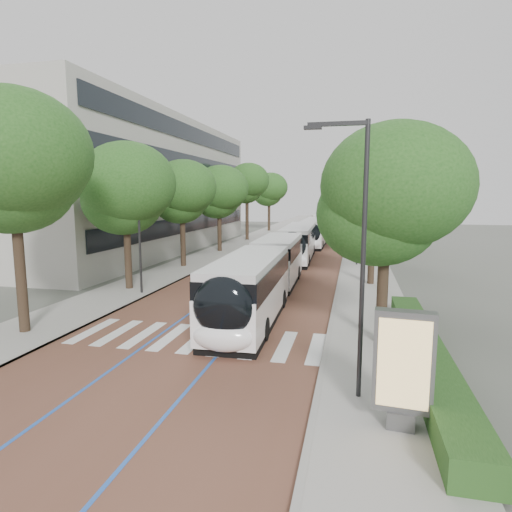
{
  "coord_description": "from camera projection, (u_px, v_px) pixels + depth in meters",
  "views": [
    {
      "loc": [
        6.53,
        -15.42,
        6.07
      ],
      "look_at": [
        0.77,
        9.51,
        2.4
      ],
      "focal_mm": 30.0,
      "sensor_mm": 36.0,
      "label": 1
    }
  ],
  "objects": [
    {
      "name": "bus_queued_1",
      "position": [
        315.0,
        232.0,
        51.1
      ],
      "size": [
        2.59,
        12.41,
        3.2
      ],
      "rotation": [
        0.0,
        0.0,
        -0.0
      ],
      "color": "white",
      "rests_on": "ground"
    },
    {
      "name": "bus_queued_0",
      "position": [
        298.0,
        243.0,
        39.78
      ],
      "size": [
        2.98,
        12.48,
        3.2
      ],
      "rotation": [
        0.0,
        0.0,
        0.04
      ],
      "color": "white",
      "rests_on": "ground"
    },
    {
      "name": "ad_panel",
      "position": [
        403.0,
        367.0,
        10.83
      ],
      "size": [
        1.52,
        0.63,
        3.09
      ],
      "rotation": [
        0.0,
        0.0,
        -0.08
      ],
      "color": "#59595B",
      "rests_on": "sidewalk_right"
    },
    {
      "name": "hedge",
      "position": [
        425.0,
        353.0,
        15.09
      ],
      "size": [
        1.2,
        14.0,
        0.8
      ],
      "primitive_type": "cube",
      "color": "#1A3F16",
      "rests_on": "sidewalk_right"
    },
    {
      "name": "lane_line_right",
      "position": [
        315.0,
        242.0,
        55.41
      ],
      "size": [
        0.12,
        126.0,
        0.01
      ],
      "primitive_type": "cube",
      "color": "#2454B4",
      "rests_on": "road"
    },
    {
      "name": "lamp_post_left",
      "position": [
        139.0,
        228.0,
        25.68
      ],
      "size": [
        0.14,
        0.14,
        8.0
      ],
      "primitive_type": "cylinder",
      "color": "#28282A",
      "rests_on": "sidewalk_left"
    },
    {
      "name": "streetlight_near",
      "position": [
        357.0,
        239.0,
        12.14
      ],
      "size": [
        1.82,
        0.2,
        8.0
      ],
      "color": "#28282A",
      "rests_on": "sidewalk_right"
    },
    {
      "name": "kerb_right",
      "position": [
        347.0,
        242.0,
        54.51
      ],
      "size": [
        0.2,
        140.0,
        0.14
      ],
      "primitive_type": "cube",
      "color": "gray",
      "rests_on": "ground"
    },
    {
      "name": "lane_line_left",
      "position": [
        291.0,
        241.0,
        56.12
      ],
      "size": [
        0.12,
        126.0,
        0.01
      ],
      "primitive_type": "cube",
      "color": "#2454B4",
      "rests_on": "road"
    },
    {
      "name": "trees_right",
      "position": [
        370.0,
        196.0,
        34.58
      ],
      "size": [
        5.86,
        47.48,
        8.86
      ],
      "color": "black",
      "rests_on": "ground"
    },
    {
      "name": "lead_bus",
      "position": [
        264.0,
        275.0,
        23.86
      ],
      "size": [
        3.05,
        18.46,
        3.2
      ],
      "rotation": [
        0.0,
        0.0,
        0.03
      ],
      "color": "black",
      "rests_on": "ground"
    },
    {
      "name": "zebra_crossing",
      "position": [
        198.0,
        339.0,
        18.11
      ],
      "size": [
        10.55,
        3.6,
        0.01
      ],
      "color": "silver",
      "rests_on": "ground"
    },
    {
      "name": "sidewalk_right",
      "position": [
        362.0,
        243.0,
        54.09
      ],
      "size": [
        4.0,
        140.0,
        0.12
      ],
      "primitive_type": "cube",
      "color": "#9B9792",
      "rests_on": "ground"
    },
    {
      "name": "kerb_left",
      "position": [
        261.0,
        240.0,
        57.01
      ],
      "size": [
        0.2,
        140.0,
        0.14
      ],
      "primitive_type": "cube",
      "color": "gray",
      "rests_on": "ground"
    },
    {
      "name": "ground",
      "position": [
        184.0,
        347.0,
        17.19
      ],
      "size": [
        160.0,
        160.0,
        0.0
      ],
      "primitive_type": "plane",
      "color": "#51544C",
      "rests_on": "ground"
    },
    {
      "name": "sidewalk_left",
      "position": [
        247.0,
        240.0,
        57.43
      ],
      "size": [
        4.0,
        140.0,
        0.12
      ],
      "primitive_type": "cube",
      "color": "#9B9792",
      "rests_on": "ground"
    },
    {
      "name": "streetlight_far",
      "position": [
        356.0,
        210.0,
        36.25
      ],
      "size": [
        1.82,
        0.2,
        8.0
      ],
      "color": "#28282A",
      "rests_on": "sidewalk_right"
    },
    {
      "name": "road",
      "position": [
        303.0,
        242.0,
        55.77
      ],
      "size": [
        11.0,
        140.0,
        0.02
      ],
      "primitive_type": "cube",
      "color": "brown",
      "rests_on": "ground"
    },
    {
      "name": "bus_queued_2",
      "position": [
        323.0,
        225.0,
        63.74
      ],
      "size": [
        2.92,
        12.47,
        3.2
      ],
      "rotation": [
        0.0,
        0.0,
        0.03
      ],
      "color": "white",
      "rests_on": "ground"
    },
    {
      "name": "office_building",
      "position": [
        116.0,
        186.0,
        47.54
      ],
      "size": [
        18.11,
        40.0,
        14.0
      ],
      "color": "#9F9C93",
      "rests_on": "ground"
    },
    {
      "name": "trees_left",
      "position": [
        203.0,
        189.0,
        40.11
      ],
      "size": [
        6.28,
        60.97,
        9.83
      ],
      "color": "black",
      "rests_on": "ground"
    }
  ]
}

